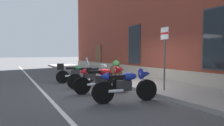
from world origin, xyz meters
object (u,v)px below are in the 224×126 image
(motorcycle_green_touring, at_px, (74,72))
(motorcycle_black_naked, at_px, (92,76))
(motorcycle_red_sport, at_px, (104,78))
(parking_sign, at_px, (165,49))
(motorcycle_blue_sport, at_px, (128,84))
(barrel_planter, at_px, (116,71))

(motorcycle_green_touring, height_order, motorcycle_black_naked, motorcycle_green_touring)
(motorcycle_red_sport, height_order, parking_sign, parking_sign)
(motorcycle_blue_sport, relative_size, barrel_planter, 2.07)
(motorcycle_red_sport, distance_m, motorcycle_blue_sport, 1.46)
(motorcycle_red_sport, height_order, barrel_planter, barrel_planter)
(motorcycle_black_naked, xyz_separation_m, motorcycle_blue_sport, (2.74, -0.01, 0.07))
(motorcycle_black_naked, distance_m, parking_sign, 3.33)
(parking_sign, distance_m, barrel_planter, 3.65)
(motorcycle_blue_sport, bearing_deg, motorcycle_black_naked, 179.87)
(motorcycle_green_touring, distance_m, motorcycle_red_sport, 2.90)
(motorcycle_green_touring, relative_size, motorcycle_black_naked, 0.93)
(motorcycle_green_touring, relative_size, parking_sign, 0.85)
(motorcycle_black_naked, distance_m, motorcycle_red_sport, 1.29)
(parking_sign, relative_size, barrel_planter, 2.35)
(motorcycle_green_touring, xyz_separation_m, motorcycle_red_sport, (2.90, 0.20, 0.04))
(motorcycle_blue_sport, xyz_separation_m, barrel_planter, (-3.67, 1.86, -0.01))
(motorcycle_green_touring, height_order, barrel_planter, motorcycle_green_touring)
(motorcycle_blue_sport, height_order, barrel_planter, barrel_planter)
(motorcycle_red_sport, bearing_deg, motorcycle_green_touring, -176.05)
(motorcycle_green_touring, bearing_deg, motorcycle_blue_sport, 3.49)
(motorcycle_black_naked, xyz_separation_m, parking_sign, (2.54, 1.80, 1.17))
(motorcycle_red_sport, xyz_separation_m, parking_sign, (1.26, 1.87, 1.09))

